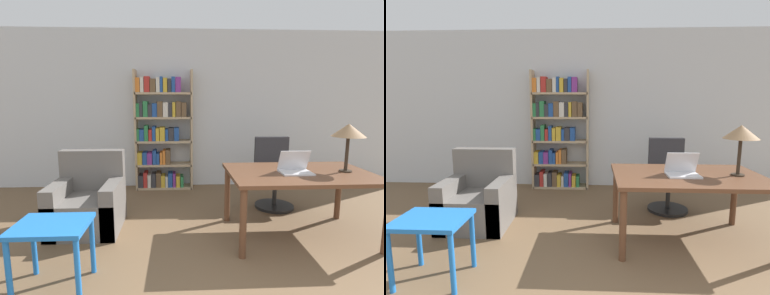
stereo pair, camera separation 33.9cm
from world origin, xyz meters
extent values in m
cube|color=silver|center=(0.00, 4.53, 1.35)|extent=(8.00, 0.06, 2.70)
cube|color=brown|center=(0.89, 2.41, 0.72)|extent=(1.56, 1.03, 0.04)
cylinder|color=brown|center=(0.17, 1.95, 0.35)|extent=(0.07, 0.07, 0.70)
cylinder|color=brown|center=(0.17, 2.86, 0.35)|extent=(0.07, 0.07, 0.70)
cylinder|color=brown|center=(1.61, 2.86, 0.35)|extent=(0.07, 0.07, 0.70)
cube|color=silver|center=(0.82, 2.35, 0.75)|extent=(0.33, 0.25, 0.02)
cube|color=silver|center=(0.82, 2.42, 0.87)|extent=(0.33, 0.11, 0.23)
cube|color=white|center=(0.82, 2.42, 0.88)|extent=(0.30, 0.09, 0.20)
cylinder|color=#2D2319|center=(1.41, 2.40, 0.75)|extent=(0.13, 0.13, 0.01)
cylinder|color=#2D2319|center=(1.41, 2.40, 0.95)|extent=(0.04, 0.04, 0.37)
cone|color=#93704C|center=(1.41, 2.40, 1.20)|extent=(0.35, 0.35, 0.14)
cylinder|color=black|center=(0.93, 3.30, 0.02)|extent=(0.54, 0.54, 0.04)
cylinder|color=#262626|center=(0.93, 3.30, 0.21)|extent=(0.06, 0.06, 0.34)
cube|color=#2D2D33|center=(0.93, 3.30, 0.43)|extent=(0.51, 0.51, 0.10)
cube|color=#2D2D33|center=(0.93, 3.52, 0.74)|extent=(0.49, 0.08, 0.51)
cube|color=blue|center=(-1.47, 1.58, 0.54)|extent=(0.58, 0.47, 0.04)
cylinder|color=blue|center=(-1.72, 1.38, 0.26)|extent=(0.04, 0.04, 0.52)
cylinder|color=blue|center=(-1.21, 1.38, 0.26)|extent=(0.04, 0.04, 0.52)
cylinder|color=blue|center=(-1.72, 1.78, 0.26)|extent=(0.04, 0.04, 0.52)
cylinder|color=blue|center=(-1.21, 1.78, 0.26)|extent=(0.04, 0.04, 0.52)
cube|color=#66605B|center=(-1.52, 2.71, 0.20)|extent=(0.78, 0.78, 0.40)
cube|color=#66605B|center=(-1.52, 3.02, 0.65)|extent=(0.78, 0.16, 0.50)
cube|color=#66605B|center=(-1.84, 2.71, 0.29)|extent=(0.16, 0.78, 0.58)
cube|color=#66605B|center=(-1.21, 2.71, 0.29)|extent=(0.16, 0.78, 0.58)
cube|color=tan|center=(-1.14, 4.34, 1.01)|extent=(0.04, 0.28, 2.01)
cube|color=tan|center=(-0.21, 4.34, 1.01)|extent=(0.04, 0.28, 2.01)
cube|color=tan|center=(-0.67, 4.34, 0.02)|extent=(0.93, 0.28, 0.04)
cube|color=#333338|center=(-1.08, 4.34, 0.14)|extent=(0.09, 0.24, 0.21)
cube|color=#B72D28|center=(-1.00, 4.34, 0.16)|extent=(0.06, 0.24, 0.26)
cube|color=silver|center=(-0.93, 4.34, 0.14)|extent=(0.06, 0.24, 0.22)
cube|color=#333338|center=(-0.86, 4.34, 0.15)|extent=(0.07, 0.24, 0.24)
cube|color=brown|center=(-0.77, 4.34, 0.16)|extent=(0.08, 0.24, 0.25)
cube|color=gold|center=(-0.70, 4.34, 0.14)|extent=(0.06, 0.24, 0.20)
cube|color=silver|center=(-0.64, 4.34, 0.13)|extent=(0.04, 0.24, 0.18)
cube|color=#234C99|center=(-0.57, 4.34, 0.16)|extent=(0.07, 0.24, 0.24)
cube|color=#7F338C|center=(-0.51, 4.34, 0.15)|extent=(0.04, 0.24, 0.24)
cube|color=gold|center=(-0.44, 4.34, 0.13)|extent=(0.07, 0.24, 0.19)
cube|color=#2D7F47|center=(-0.37, 4.34, 0.13)|extent=(0.05, 0.24, 0.18)
cube|color=tan|center=(-0.67, 4.34, 0.42)|extent=(0.93, 0.28, 0.04)
cube|color=gold|center=(-1.09, 4.34, 0.54)|extent=(0.08, 0.24, 0.20)
cube|color=#234C99|center=(-1.00, 4.34, 0.54)|extent=(0.07, 0.24, 0.21)
cube|color=#7F338C|center=(-0.92, 4.34, 0.54)|extent=(0.08, 0.24, 0.20)
cube|color=#234C99|center=(-0.84, 4.34, 0.56)|extent=(0.06, 0.24, 0.24)
cube|color=#234C99|center=(-0.78, 4.34, 0.53)|extent=(0.05, 0.24, 0.18)
cube|color=orange|center=(-0.72, 4.34, 0.54)|extent=(0.04, 0.24, 0.20)
cube|color=orange|center=(-0.68, 4.34, 0.56)|extent=(0.04, 0.24, 0.24)
cube|color=brown|center=(-0.61, 4.34, 0.56)|extent=(0.08, 0.24, 0.25)
cube|color=tan|center=(-0.67, 4.34, 0.82)|extent=(0.93, 0.28, 0.04)
cube|color=#2D7F47|center=(-1.10, 4.34, 0.94)|extent=(0.04, 0.24, 0.20)
cube|color=#234C99|center=(-1.04, 4.34, 0.94)|extent=(0.07, 0.24, 0.19)
cube|color=#2D7F47|center=(-0.97, 4.34, 0.97)|extent=(0.06, 0.24, 0.26)
cube|color=#B72D28|center=(-0.90, 4.34, 0.94)|extent=(0.05, 0.24, 0.19)
cube|color=#234C99|center=(-0.84, 4.34, 0.96)|extent=(0.05, 0.24, 0.24)
cube|color=gold|center=(-0.78, 4.34, 0.95)|extent=(0.06, 0.24, 0.21)
cube|color=gold|center=(-0.70, 4.34, 0.96)|extent=(0.09, 0.24, 0.23)
cube|color=#234C99|center=(-0.63, 4.34, 0.94)|extent=(0.05, 0.24, 0.19)
cube|color=#333338|center=(-0.55, 4.34, 0.95)|extent=(0.09, 0.24, 0.22)
cube|color=#234C99|center=(-0.46, 4.34, 0.95)|extent=(0.08, 0.24, 0.22)
cube|color=tan|center=(-0.67, 4.34, 1.23)|extent=(0.93, 0.28, 0.04)
cube|color=#2D7F47|center=(-1.10, 4.34, 1.35)|extent=(0.05, 0.24, 0.22)
cube|color=#333338|center=(-1.04, 4.34, 1.36)|extent=(0.05, 0.24, 0.24)
cube|color=#2D7F47|center=(-0.97, 4.34, 1.37)|extent=(0.08, 0.24, 0.26)
cube|color=#333338|center=(-0.90, 4.34, 1.35)|extent=(0.07, 0.24, 0.21)
cube|color=#234C99|center=(-0.82, 4.34, 1.36)|extent=(0.08, 0.24, 0.22)
cube|color=brown|center=(-0.73, 4.34, 1.37)|extent=(0.09, 0.24, 0.25)
cube|color=silver|center=(-0.64, 4.34, 1.36)|extent=(0.08, 0.24, 0.24)
cube|color=#333338|center=(-0.56, 4.34, 1.36)|extent=(0.06, 0.24, 0.22)
cube|color=gold|center=(-0.50, 4.34, 1.37)|extent=(0.05, 0.24, 0.24)
cube|color=brown|center=(-0.43, 4.34, 1.37)|extent=(0.08, 0.24, 0.25)
cube|color=brown|center=(-0.34, 4.34, 1.36)|extent=(0.08, 0.24, 0.24)
cube|color=tan|center=(-0.67, 4.34, 1.63)|extent=(0.93, 0.28, 0.04)
cube|color=orange|center=(-1.09, 4.34, 1.76)|extent=(0.07, 0.24, 0.23)
cube|color=silver|center=(-1.02, 4.34, 1.77)|extent=(0.06, 0.24, 0.24)
cube|color=#B72D28|center=(-0.94, 4.34, 1.77)|extent=(0.09, 0.24, 0.25)
cube|color=brown|center=(-0.84, 4.34, 1.75)|extent=(0.09, 0.24, 0.22)
cube|color=silver|center=(-0.76, 4.34, 1.76)|extent=(0.06, 0.24, 0.24)
cube|color=#234C99|center=(-0.70, 4.34, 1.77)|extent=(0.04, 0.24, 0.25)
cube|color=gold|center=(-0.64, 4.34, 1.76)|extent=(0.07, 0.24, 0.23)
cube|color=#333338|center=(-0.57, 4.34, 1.76)|extent=(0.06, 0.24, 0.22)
cube|color=#234C99|center=(-0.51, 4.34, 1.77)|extent=(0.06, 0.24, 0.25)
cube|color=#7F338C|center=(-0.43, 4.34, 1.77)|extent=(0.09, 0.24, 0.25)
camera|label=1|loc=(-0.46, -0.74, 1.54)|focal=28.00mm
camera|label=2|loc=(-0.12, -0.74, 1.54)|focal=28.00mm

